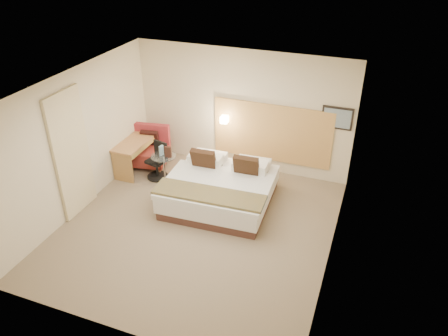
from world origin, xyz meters
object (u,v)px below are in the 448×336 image
at_px(lounge_chair, 149,150).
at_px(side_table, 164,167).
at_px(bed, 220,188).
at_px(desk_chair, 158,163).
at_px(desk, 136,148).

distance_m(lounge_chair, side_table, 0.86).
relative_size(lounge_chair, side_table, 1.60).
bearing_deg(bed, desk_chair, 165.02).
height_order(bed, lounge_chair, bed).
bearing_deg(side_table, bed, -13.62).
distance_m(bed, desk, 2.29).
xyz_separation_m(lounge_chair, side_table, (0.67, -0.54, -0.02)).
bearing_deg(desk, bed, -13.47).
height_order(side_table, desk_chair, desk_chair).
bearing_deg(desk, side_table, -13.19).
bearing_deg(lounge_chair, desk, -108.72).
distance_m(lounge_chair, desk, 0.43).
bearing_deg(bed, lounge_chair, 156.97).
bearing_deg(desk_chair, bed, -14.98).
bearing_deg(side_table, lounge_chair, 140.75).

